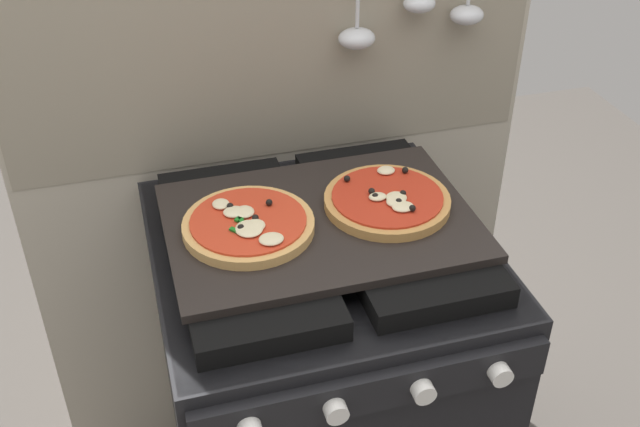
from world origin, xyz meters
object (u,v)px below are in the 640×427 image
stove (320,399)px  pizza_left (248,224)px  baking_tray (320,222)px  pizza_right (387,200)px

stove → pizza_left: (-0.13, 0.00, 0.48)m
baking_tray → pizza_left: (-0.13, 0.00, 0.02)m
pizza_left → stove: bearing=-1.8°
baking_tray → pizza_left: size_ratio=2.37×
pizza_left → pizza_right: 0.26m
stove → pizza_left: pizza_left is taller
stove → pizza_left: size_ratio=3.95×
stove → pizza_right: bearing=2.9°
pizza_right → pizza_left: bearing=-179.5°
stove → baking_tray: (0.00, 0.00, 0.46)m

